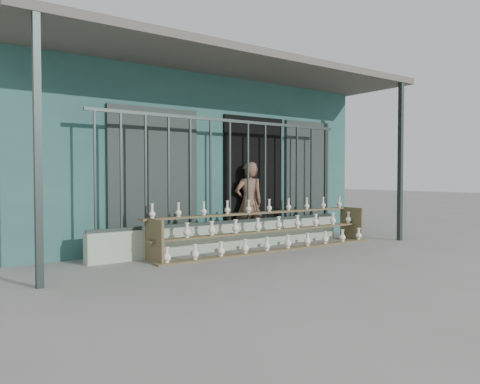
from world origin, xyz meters
TOP-DOWN VIEW (x-y plane):
  - ground at (0.00, 0.00)m, footprint 60.00×60.00m
  - workshop_building at (0.00, 4.23)m, footprint 7.40×6.60m
  - parapet_wall at (0.00, 1.30)m, footprint 5.00×0.20m
  - security_fence at (-0.00, 1.30)m, footprint 5.00×0.04m
  - shelf_rack at (0.53, 0.89)m, footprint 4.50×0.68m
  - elderly_woman at (0.64, 1.60)m, footprint 0.62×0.47m

SIDE VIEW (x-z plane):
  - ground at x=0.00m, z-range 0.00..0.00m
  - parapet_wall at x=0.00m, z-range 0.00..0.45m
  - shelf_rack at x=0.53m, z-range -0.07..0.78m
  - elderly_woman at x=0.64m, z-range 0.00..1.53m
  - security_fence at x=0.00m, z-range 0.45..2.25m
  - workshop_building at x=0.00m, z-range 0.02..3.23m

